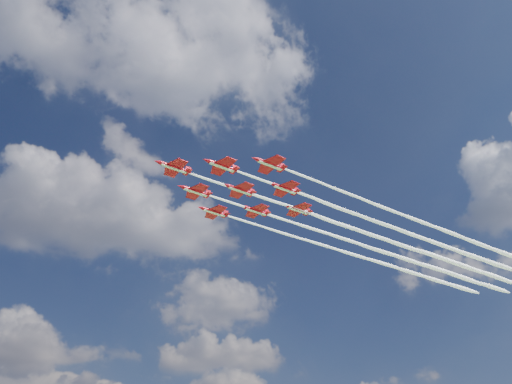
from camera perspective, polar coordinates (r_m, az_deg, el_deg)
The scene contains 9 objects.
jet_lead at distance 153.51m, azimuth 12.61°, elevation -4.61°, with size 125.07×49.70×2.38m.
jet_row2_port at distance 155.85m, azimuth 16.82°, elevation -4.41°, with size 125.07×49.70×2.38m.
jet_row2_starb at distance 163.87m, azimuth 13.31°, elevation -6.33°, with size 125.07×49.70×2.38m.
jet_row3_port at distance 159.00m, azimuth 20.87°, elevation -4.20°, with size 125.07×49.70×2.38m.
jet_row3_centre at distance 166.31m, azimuth 17.25°, elevation -6.12°, with size 125.07×49.70×2.38m.
jet_row3_starb at distance 174.39m, azimuth 13.92°, elevation -7.84°, with size 125.07×49.70×2.38m.
jet_row4_port at distance 169.50m, azimuth 21.05°, elevation -5.88°, with size 125.07×49.70×2.38m.
jet_row4_starb at distance 176.91m, azimuth 17.63°, elevation -7.62°, with size 125.07×49.70×2.38m.
jet_tail at distance 180.13m, azimuth 21.22°, elevation -7.36°, with size 125.07×49.70×2.38m.
Camera 1 is at (-12.37, -109.02, 5.29)m, focal length 35.00 mm.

